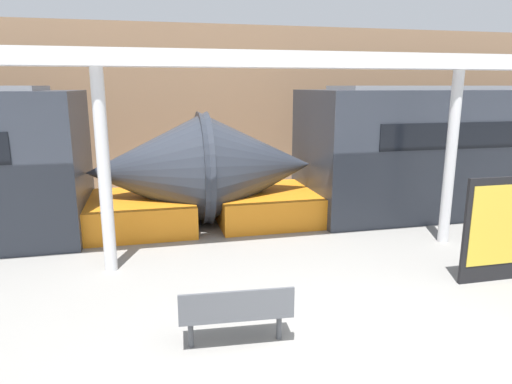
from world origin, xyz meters
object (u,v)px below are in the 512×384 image
object	(u,v)px
bench_near	(236,311)
support_column_near	(104,173)
support_column_far	(450,159)
train_left	(511,149)
poster_board	(495,230)

from	to	relation	value
bench_near	support_column_near	bearing A→B (deg)	124.36
bench_near	support_column_far	distance (m)	5.90
support_column_near	train_left	bearing A→B (deg)	13.46
support_column_near	bench_near	bearing A→B (deg)	-59.47
support_column_near	support_column_far	world-z (taller)	same
bench_near	support_column_near	size ratio (longest dim) A/B	0.41
train_left	support_column_far	xyz separation A→B (m)	(-3.69, -2.49, 0.24)
support_column_far	poster_board	bearing A→B (deg)	-103.64
train_left	support_column_far	distance (m)	4.46
poster_board	support_column_near	world-z (taller)	support_column_near
train_left	bench_near	bearing A→B (deg)	-148.16
train_left	poster_board	world-z (taller)	train_left
train_left	poster_board	distance (m)	6.11
poster_board	bench_near	bearing A→B (deg)	-167.96
train_left	support_column_far	world-z (taller)	support_column_far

